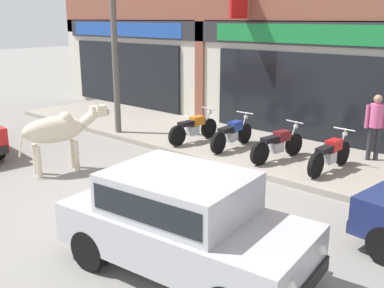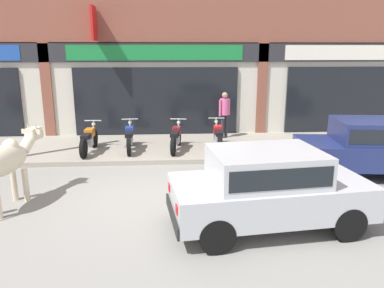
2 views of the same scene
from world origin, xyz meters
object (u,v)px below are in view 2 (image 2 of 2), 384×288
(car_0, at_px, (371,145))
(motorcycle_3, at_px, (218,137))
(motorcycle_1, at_px, (129,138))
(car_1, at_px, (268,185))
(motorcycle_2, at_px, (176,138))
(pedestrian, at_px, (224,110))
(motorcycle_0, at_px, (89,140))
(cow, at_px, (6,160))

(car_0, distance_m, motorcycle_3, 4.33)
(car_0, xyz_separation_m, motorcycle_1, (-6.32, 2.43, -0.29))
(car_1, bearing_deg, motorcycle_1, 120.08)
(motorcycle_2, xyz_separation_m, pedestrian, (1.73, 1.53, 0.60))
(pedestrian, bearing_deg, motorcycle_3, -105.89)
(motorcycle_3, bearing_deg, motorcycle_1, 179.84)
(car_1, xyz_separation_m, motorcycle_1, (-2.96, 5.10, -0.29))
(motorcycle_0, xyz_separation_m, motorcycle_3, (3.94, 0.17, 0.00))
(motorcycle_2, bearing_deg, car_1, -73.11)
(car_0, xyz_separation_m, motorcycle_3, (-3.57, 2.42, -0.29))
(cow, bearing_deg, motorcycle_0, 76.34)
(car_1, distance_m, motorcycle_3, 5.11)
(motorcycle_1, distance_m, motorcycle_3, 2.74)
(cow, bearing_deg, car_1, -13.90)
(car_1, bearing_deg, motorcycle_0, 130.15)
(car_1, xyz_separation_m, motorcycle_0, (-4.15, 4.92, -0.29))
(motorcycle_1, bearing_deg, car_1, -59.92)
(pedestrian, bearing_deg, car_1, -91.76)
(cow, xyz_separation_m, motorcycle_0, (0.89, 3.67, -0.48))
(cow, bearing_deg, motorcycle_2, 47.02)
(car_0, bearing_deg, car_1, -141.51)
(motorcycle_2, bearing_deg, pedestrian, 41.45)
(car_1, distance_m, motorcycle_2, 5.26)
(motorcycle_3, bearing_deg, car_0, -34.13)
(pedestrian, bearing_deg, motorcycle_0, -159.48)
(car_1, bearing_deg, cow, 166.10)
(car_1, relative_size, motorcycle_2, 2.07)
(car_1, distance_m, motorcycle_1, 5.90)
(motorcycle_1, bearing_deg, motorcycle_2, -3.15)
(motorcycle_3, height_order, pedestrian, pedestrian)
(car_0, relative_size, car_1, 1.00)
(car_0, relative_size, motorcycle_3, 2.06)
(motorcycle_1, relative_size, motorcycle_2, 1.01)
(motorcycle_2, bearing_deg, motorcycle_1, 176.85)
(car_1, bearing_deg, car_0, 38.49)
(motorcycle_0, xyz_separation_m, motorcycle_1, (1.20, 0.18, 0.00))
(car_0, xyz_separation_m, pedestrian, (-3.16, 3.88, 0.31))
(car_1, distance_m, motorcycle_0, 6.44)
(car_0, relative_size, pedestrian, 2.34)
(cow, distance_m, motorcycle_2, 5.18)
(motorcycle_1, bearing_deg, motorcycle_3, -0.16)
(car_0, height_order, car_1, same)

